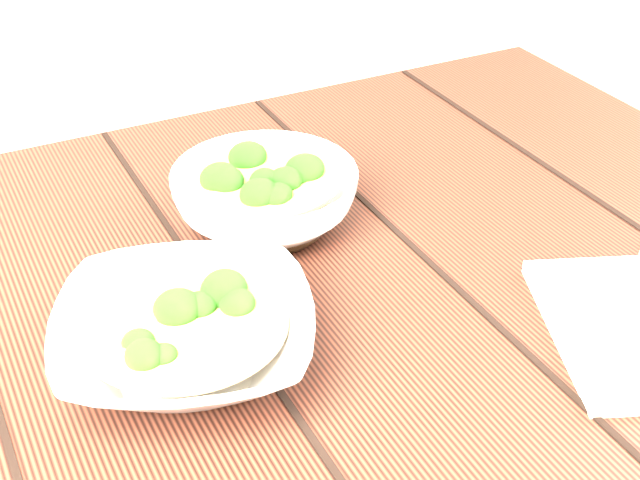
# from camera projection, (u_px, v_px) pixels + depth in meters

# --- Properties ---
(table) EXTENTS (1.20, 0.80, 0.75)m
(table) POSITION_uv_depth(u_px,v_px,m) (255.00, 410.00, 0.85)
(table) COLOR #37190F
(table) RESTS_ON ground
(soup_bowl_front) EXTENTS (0.27, 0.27, 0.06)m
(soup_bowl_front) POSITION_uv_depth(u_px,v_px,m) (185.00, 335.00, 0.71)
(soup_bowl_front) COLOR silver
(soup_bowl_front) RESTS_ON table
(soup_bowl_back) EXTENTS (0.19, 0.19, 0.07)m
(soup_bowl_back) POSITION_uv_depth(u_px,v_px,m) (265.00, 195.00, 0.88)
(soup_bowl_back) COLOR silver
(soup_bowl_back) RESTS_ON table
(trivet) EXTENTS (0.12, 0.12, 0.02)m
(trivet) POSITION_uv_depth(u_px,v_px,m) (275.00, 221.00, 0.88)
(trivet) COLOR black
(trivet) RESTS_ON table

